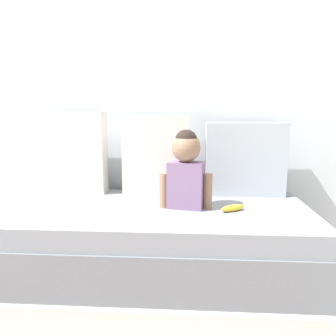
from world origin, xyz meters
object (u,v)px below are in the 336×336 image
object	(u,v)px
throw_pillow_left	(70,153)
throw_pillow_center	(156,155)
banana	(233,208)
couch	(151,238)
toddler	(186,167)
throw_pillow_right	(245,159)

from	to	relation	value
throw_pillow_left	throw_pillow_center	world-z (taller)	throw_pillow_left
throw_pillow_center	banana	bearing A→B (deg)	-39.26
couch	toddler	xyz separation A→B (m)	(0.22, 0.00, 0.46)
couch	throw_pillow_center	bearing A→B (deg)	90.00
throw_pillow_right	banana	bearing A→B (deg)	-107.61
couch	throw_pillow_center	distance (m)	0.60
toddler	banana	world-z (taller)	toddler
couch	banana	world-z (taller)	banana
throw_pillow_left	throw_pillow_right	bearing A→B (deg)	0.00
toddler	throw_pillow_right	bearing A→B (deg)	40.41
couch	banana	xyz separation A→B (m)	(0.50, -0.06, 0.23)
throw_pillow_right	banana	size ratio (longest dim) A/B	3.27
throw_pillow_right	couch	bearing A→B (deg)	-150.78
couch	banana	size ratio (longest dim) A/B	12.02
throw_pillow_center	toddler	bearing A→B (deg)	-58.12
throw_pillow_left	banana	distance (m)	1.24
throw_pillow_right	toddler	distance (m)	0.54
couch	throw_pillow_center	xyz separation A→B (m)	(0.00, 0.35, 0.49)
couch	throw_pillow_right	size ratio (longest dim) A/B	3.68
couch	throw_pillow_right	xyz separation A→B (m)	(0.63, 0.35, 0.46)
throw_pillow_center	throw_pillow_right	xyz separation A→B (m)	(0.63, 0.00, -0.02)
toddler	banana	bearing A→B (deg)	-11.65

